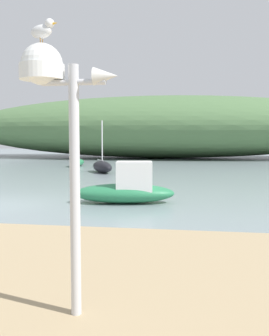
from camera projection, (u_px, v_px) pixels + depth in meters
ground_plane at (3, 205)px, 13.11m from camera, size 120.00×120.00×0.00m
distant_hill at (161, 127)px, 42.80m from camera, size 46.63×14.04×6.80m
mast_structure at (53, 93)px, 4.41m from camera, size 1.14×0.51×3.15m
seagull_on_radar at (43, 30)px, 4.36m from camera, size 0.38×0.20×0.26m
motorboat_east_reach at (127, 188)px, 13.40m from camera, size 3.64×1.76×1.45m
sailboat_inner_mooring at (102, 167)px, 24.90m from camera, size 2.30×3.09×3.35m
sailboat_off_point at (77, 162)px, 30.19m from camera, size 1.07×2.72×2.63m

